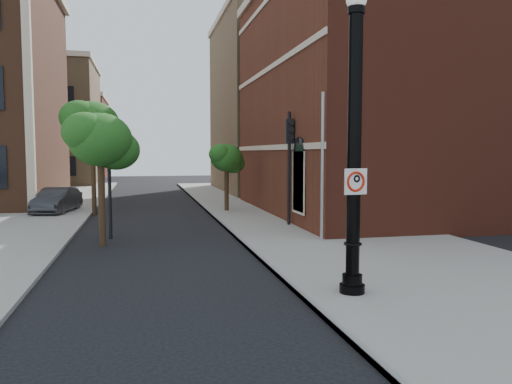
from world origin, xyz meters
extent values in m
plane|color=black|center=(0.00, 0.00, 0.00)|extent=(120.00, 120.00, 0.00)
cube|color=gray|center=(6.00, 10.00, 0.06)|extent=(8.00, 60.00, 0.12)
cube|color=gray|center=(2.05, 10.00, 0.07)|extent=(0.10, 60.00, 0.14)
cube|color=maroon|center=(16.00, 14.00, 6.00)|extent=(22.00, 16.00, 12.00)
cube|color=black|center=(4.96, 9.00, 2.00)|extent=(0.08, 1.40, 2.40)
cube|color=beige|center=(4.97, 14.00, 3.50)|extent=(0.06, 16.00, 0.25)
cube|color=beige|center=(4.97, 14.00, 7.50)|extent=(0.06, 16.00, 0.25)
cube|color=beige|center=(-7.00, 17.00, 7.00)|extent=(0.40, 0.40, 14.00)
cube|color=#937650|center=(-12.00, 44.00, 6.00)|extent=(12.00, 12.00, 12.00)
cube|color=maroon|center=(-12.00, 58.00, 5.00)|extent=(12.00, 12.00, 10.00)
cube|color=#937650|center=(16.00, 30.00, 7.00)|extent=(22.00, 14.00, 14.00)
cylinder|color=black|center=(3.16, -0.56, 0.15)|extent=(0.57, 0.57, 0.31)
cylinder|color=black|center=(3.16, -0.56, 0.41)|extent=(0.45, 0.45, 0.25)
cylinder|color=black|center=(3.16, -0.56, 3.26)|extent=(0.31, 0.31, 5.90)
torus|color=black|center=(3.16, -0.56, 1.22)|extent=(0.41, 0.41, 0.06)
cylinder|color=black|center=(3.16, -0.56, 6.29)|extent=(0.37, 0.37, 0.15)
sphere|color=silver|center=(3.16, -0.56, 6.51)|extent=(0.45, 0.45, 0.45)
cube|color=white|center=(3.13, -0.73, 2.62)|extent=(0.56, 0.11, 0.57)
cube|color=black|center=(3.13, -0.73, 2.88)|extent=(0.56, 0.10, 0.05)
cube|color=black|center=(3.13, -0.73, 2.36)|extent=(0.56, 0.10, 0.05)
cube|color=black|center=(2.88, -0.77, 2.62)|extent=(0.05, 0.01, 0.57)
cube|color=black|center=(3.39, -0.68, 2.62)|extent=(0.05, 0.01, 0.57)
torus|color=red|center=(3.13, -0.73, 2.62)|extent=(0.46, 0.13, 0.45)
cube|color=red|center=(3.13, -0.73, 2.62)|extent=(0.32, 0.06, 0.32)
cube|color=black|center=(3.08, -0.73, 2.62)|extent=(0.05, 0.01, 0.26)
torus|color=black|center=(3.16, -0.72, 2.68)|extent=(0.18, 0.08, 0.18)
cylinder|color=black|center=(3.13, -0.73, 2.87)|extent=(0.03, 0.02, 0.03)
imported|color=#2C2C31|center=(-5.84, 17.30, 0.69)|extent=(2.17, 4.40, 1.39)
cylinder|color=black|center=(-2.59, 8.61, 2.22)|extent=(0.13, 0.13, 4.44)
cube|color=black|center=(-2.59, 8.61, 3.70)|extent=(0.33, 0.31, 0.92)
sphere|color=#E50505|center=(-2.62, 8.46, 4.02)|extent=(0.17, 0.17, 0.17)
sphere|color=#FF8C00|center=(-2.62, 8.46, 3.74)|extent=(0.17, 0.17, 0.17)
sphere|color=#00E519|center=(-2.62, 8.46, 3.47)|extent=(0.17, 0.17, 0.17)
cylinder|color=black|center=(4.80, 9.90, 2.49)|extent=(0.15, 0.15, 4.99)
cube|color=black|center=(4.80, 9.90, 4.16)|extent=(0.35, 0.33, 1.04)
sphere|color=#E50505|center=(4.82, 9.74, 4.52)|extent=(0.19, 0.19, 0.19)
sphere|color=#FF8C00|center=(4.82, 9.74, 4.21)|extent=(0.19, 0.19, 0.19)
sphere|color=#00E519|center=(4.82, 9.74, 3.90)|extent=(0.19, 0.19, 0.19)
cylinder|color=#999999|center=(4.80, 5.84, 2.68)|extent=(0.11, 0.11, 5.35)
cylinder|color=black|center=(-2.77, 7.17, 1.72)|extent=(0.24, 0.24, 3.44)
ellipsoid|color=#134714|center=(-2.77, 7.17, 3.69)|extent=(2.16, 2.16, 1.84)
ellipsoid|color=#134714|center=(-2.28, 7.56, 3.34)|extent=(1.67, 1.67, 1.42)
ellipsoid|color=#134714|center=(-3.21, 6.87, 3.93)|extent=(1.57, 1.57, 1.34)
cylinder|color=black|center=(-3.86, 16.24, 2.19)|extent=(0.24, 0.24, 4.39)
ellipsoid|color=#134714|center=(-3.86, 16.24, 4.70)|extent=(2.76, 2.76, 2.34)
ellipsoid|color=#134714|center=(-3.23, 16.74, 4.26)|extent=(2.13, 2.13, 1.81)
ellipsoid|color=#134714|center=(-4.42, 15.86, 5.01)|extent=(2.00, 2.00, 1.70)
cylinder|color=black|center=(3.04, 15.78, 1.38)|extent=(0.24, 0.24, 2.77)
ellipsoid|color=#134714|center=(3.04, 15.78, 2.97)|extent=(1.74, 1.74, 1.48)
ellipsoid|color=#134714|center=(3.43, 16.09, 2.69)|extent=(1.34, 1.34, 1.14)
ellipsoid|color=#134714|center=(2.68, 15.54, 3.16)|extent=(1.27, 1.27, 1.08)
camera|label=1|loc=(-1.36, -10.76, 3.25)|focal=35.00mm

